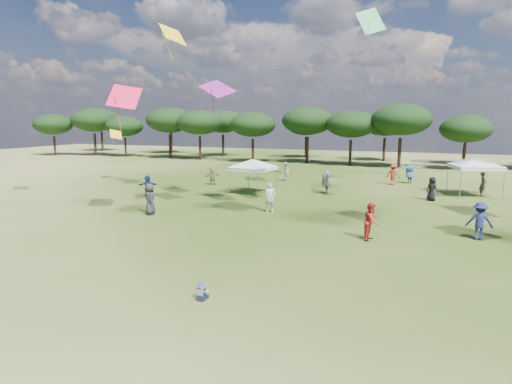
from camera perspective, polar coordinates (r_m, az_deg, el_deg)
ground at (r=12.28m, az=-9.80°, el=-18.07°), size 140.00×140.00×0.00m
tree_line at (r=56.77m, az=18.06°, el=8.92°), size 108.78×17.63×7.77m
tent_left at (r=32.87m, az=-0.44°, el=4.19°), size 5.62×5.62×2.98m
tent_right at (r=35.66m, az=27.28°, el=3.94°), size 6.10×6.10×3.23m
toddler at (r=14.06m, az=-7.24°, el=-13.15°), size 0.37×0.42×0.57m
festival_crowd at (r=32.29m, az=12.71°, el=0.89°), size 30.51×21.31×1.90m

